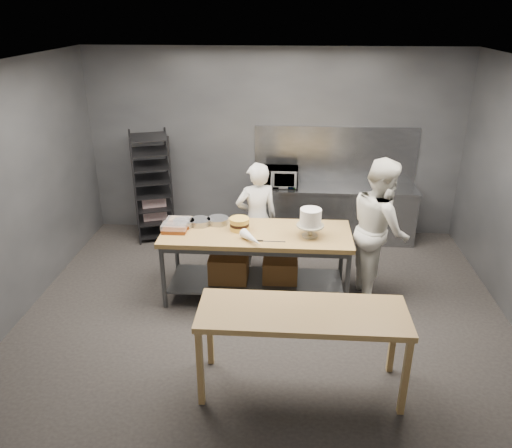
{
  "coord_description": "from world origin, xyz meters",
  "views": [
    {
      "loc": [
        0.25,
        -5.39,
        3.55
      ],
      "look_at": [
        -0.13,
        0.29,
        1.05
      ],
      "focal_mm": 35.0,
      "sensor_mm": 36.0,
      "label": 1
    }
  ],
  "objects": [
    {
      "name": "chef_right",
      "position": [
        1.44,
        0.53,
        0.93
      ],
      "size": [
        0.8,
        0.98,
        1.86
      ],
      "primitive_type": "imported",
      "rotation": [
        0.0,
        0.0,
        1.68
      ],
      "color": "white",
      "rests_on": "ground"
    },
    {
      "name": "microwave",
      "position": [
        0.13,
        2.18,
        1.05
      ],
      "size": [
        0.54,
        0.37,
        0.3
      ],
      "primitive_type": "imported",
      "color": "black",
      "rests_on": "back_counter"
    },
    {
      "name": "cake_pans",
      "position": [
        -0.87,
        0.53,
        0.96
      ],
      "size": [
        0.71,
        0.38,
        0.07
      ],
      "color": "gray",
      "rests_on": "work_table"
    },
    {
      "name": "near_counter",
      "position": [
        0.42,
        -1.38,
        0.81
      ],
      "size": [
        2.0,
        0.7,
        0.9
      ],
      "color": "olive",
      "rests_on": "ground"
    },
    {
      "name": "piping_bag",
      "position": [
        -0.17,
        0.01,
        0.98
      ],
      "size": [
        0.32,
        0.38,
        0.12
      ],
      "primitive_type": "cone",
      "rotation": [
        1.57,
        0.0,
        0.64
      ],
      "color": "white",
      "rests_on": "work_table"
    },
    {
      "name": "ground",
      "position": [
        0.0,
        0.0,
        0.0
      ],
      "size": [
        6.0,
        6.0,
        0.0
      ],
      "primitive_type": "plane",
      "color": "black",
      "rests_on": "ground"
    },
    {
      "name": "pastry_clamshells",
      "position": [
        -1.16,
        0.35,
        0.98
      ],
      "size": [
        0.33,
        0.38,
        0.11
      ],
      "color": "#9A4C1E",
      "rests_on": "work_table"
    },
    {
      "name": "layer_cake",
      "position": [
        -0.35,
        0.39,
        1.0
      ],
      "size": [
        0.25,
        0.25,
        0.16
      ],
      "color": "gold",
      "rests_on": "work_table"
    },
    {
      "name": "splashback_panel",
      "position": [
        1.0,
        2.48,
        1.35
      ],
      "size": [
        2.6,
        0.02,
        0.9
      ],
      "primitive_type": "cube",
      "color": "slate",
      "rests_on": "back_counter"
    },
    {
      "name": "frosted_cake_stand",
      "position": [
        0.54,
        0.25,
        1.15
      ],
      "size": [
        0.34,
        0.34,
        0.36
      ],
      "color": "#A49C83",
      "rests_on": "work_table"
    },
    {
      "name": "offset_spatula",
      "position": [
        0.01,
        0.07,
        0.93
      ],
      "size": [
        0.36,
        0.02,
        0.02
      ],
      "color": "slate",
      "rests_on": "work_table"
    },
    {
      "name": "speed_rack",
      "position": [
        -1.94,
        2.1,
        0.86
      ],
      "size": [
        0.77,
        0.8,
        1.75
      ],
      "color": "black",
      "rests_on": "ground"
    },
    {
      "name": "chef_behind",
      "position": [
        -0.17,
        1.01,
        0.82
      ],
      "size": [
        0.69,
        0.56,
        1.63
      ],
      "primitive_type": "imported",
      "rotation": [
        0.0,
        0.0,
        3.47
      ],
      "color": "white",
      "rests_on": "ground"
    },
    {
      "name": "back_wall",
      "position": [
        0.0,
        2.5,
        1.5
      ],
      "size": [
        6.0,
        0.04,
        3.0
      ],
      "primitive_type": "cube",
      "color": "#4C4F54",
      "rests_on": "ground"
    },
    {
      "name": "work_table",
      "position": [
        -0.16,
        0.35,
        0.57
      ],
      "size": [
        2.4,
        0.9,
        0.92
      ],
      "color": "brown",
      "rests_on": "ground"
    },
    {
      "name": "back_counter",
      "position": [
        1.0,
        2.18,
        0.45
      ],
      "size": [
        2.6,
        0.6,
        0.9
      ],
      "color": "slate",
      "rests_on": "ground"
    }
  ]
}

